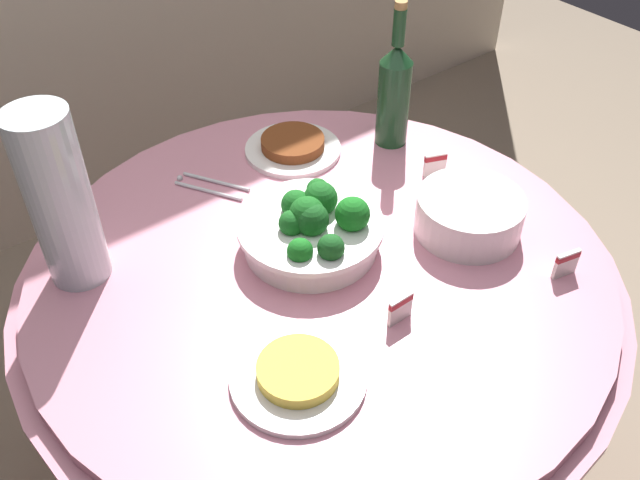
{
  "coord_description": "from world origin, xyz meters",
  "views": [
    {
      "loc": [
        -0.58,
        -0.76,
        1.63
      ],
      "look_at": [
        0.0,
        0.0,
        0.79
      ],
      "focal_mm": 38.48,
      "sensor_mm": 36.0,
      "label": 1
    }
  ],
  "objects_px": {
    "serving_tongs": "(209,186)",
    "label_placard_mid": "(435,163)",
    "plate_stack": "(469,214)",
    "decorative_fruit_vase": "(62,208)",
    "wine_bottle": "(394,92)",
    "food_plate_fried_egg": "(298,374)",
    "food_plate_stir_fry": "(293,146)",
    "label_placard_front": "(400,308)",
    "label_placard_rear": "(566,263)",
    "broccoli_bowl": "(312,228)"
  },
  "relations": [
    {
      "from": "plate_stack",
      "to": "label_placard_front",
      "type": "bearing_deg",
      "value": -160.34
    },
    {
      "from": "label_placard_mid",
      "to": "broccoli_bowl",
      "type": "bearing_deg",
      "value": -175.71
    },
    {
      "from": "plate_stack",
      "to": "food_plate_stir_fry",
      "type": "height_order",
      "value": "plate_stack"
    },
    {
      "from": "decorative_fruit_vase",
      "to": "label_placard_mid",
      "type": "relative_size",
      "value": 6.18
    },
    {
      "from": "serving_tongs",
      "to": "label_placard_mid",
      "type": "height_order",
      "value": "label_placard_mid"
    },
    {
      "from": "food_plate_stir_fry",
      "to": "label_placard_front",
      "type": "xyz_separation_m",
      "value": [
        -0.16,
        -0.53,
        0.02
      ]
    },
    {
      "from": "plate_stack",
      "to": "decorative_fruit_vase",
      "type": "relative_size",
      "value": 0.62
    },
    {
      "from": "wine_bottle",
      "to": "food_plate_stir_fry",
      "type": "xyz_separation_m",
      "value": [
        -0.21,
        0.1,
        -0.11
      ]
    },
    {
      "from": "decorative_fruit_vase",
      "to": "label_placard_front",
      "type": "distance_m",
      "value": 0.61
    },
    {
      "from": "serving_tongs",
      "to": "food_plate_fried_egg",
      "type": "xyz_separation_m",
      "value": [
        -0.15,
        -0.53,
        0.01
      ]
    },
    {
      "from": "broccoli_bowl",
      "to": "wine_bottle",
      "type": "bearing_deg",
      "value": 26.74
    },
    {
      "from": "label_placard_rear",
      "to": "wine_bottle",
      "type": "bearing_deg",
      "value": 84.83
    },
    {
      "from": "broccoli_bowl",
      "to": "decorative_fruit_vase",
      "type": "relative_size",
      "value": 0.82
    },
    {
      "from": "label_placard_front",
      "to": "plate_stack",
      "type": "bearing_deg",
      "value": 19.66
    },
    {
      "from": "label_placard_front",
      "to": "serving_tongs",
      "type": "bearing_deg",
      "value": 96.99
    },
    {
      "from": "broccoli_bowl",
      "to": "plate_stack",
      "type": "bearing_deg",
      "value": -28.09
    },
    {
      "from": "decorative_fruit_vase",
      "to": "food_plate_fried_egg",
      "type": "relative_size",
      "value": 1.55
    },
    {
      "from": "plate_stack",
      "to": "food_plate_fried_egg",
      "type": "distance_m",
      "value": 0.49
    },
    {
      "from": "plate_stack",
      "to": "label_placard_rear",
      "type": "relative_size",
      "value": 3.82
    },
    {
      "from": "plate_stack",
      "to": "label_placard_rear",
      "type": "bearing_deg",
      "value": -76.58
    },
    {
      "from": "label_placard_rear",
      "to": "food_plate_fried_egg",
      "type": "bearing_deg",
      "value": 168.71
    },
    {
      "from": "food_plate_fried_egg",
      "to": "plate_stack",
      "type": "bearing_deg",
      "value": 10.86
    },
    {
      "from": "wine_bottle",
      "to": "food_plate_fried_egg",
      "type": "relative_size",
      "value": 1.53
    },
    {
      "from": "plate_stack",
      "to": "serving_tongs",
      "type": "height_order",
      "value": "plate_stack"
    },
    {
      "from": "decorative_fruit_vase",
      "to": "label_placard_rear",
      "type": "bearing_deg",
      "value": -38.08
    },
    {
      "from": "wine_bottle",
      "to": "serving_tongs",
      "type": "height_order",
      "value": "wine_bottle"
    },
    {
      "from": "plate_stack",
      "to": "label_placard_front",
      "type": "xyz_separation_m",
      "value": [
        -0.27,
        -0.1,
        -0.01
      ]
    },
    {
      "from": "decorative_fruit_vase",
      "to": "label_placard_front",
      "type": "relative_size",
      "value": 6.18
    },
    {
      "from": "wine_bottle",
      "to": "label_placard_front",
      "type": "xyz_separation_m",
      "value": [
        -0.37,
        -0.43,
        -0.1
      ]
    },
    {
      "from": "plate_stack",
      "to": "food_plate_fried_egg",
      "type": "xyz_separation_m",
      "value": [
        -0.48,
        -0.09,
        -0.03
      ]
    },
    {
      "from": "broccoli_bowl",
      "to": "decorative_fruit_vase",
      "type": "distance_m",
      "value": 0.45
    },
    {
      "from": "food_plate_fried_egg",
      "to": "food_plate_stir_fry",
      "type": "bearing_deg",
      "value": 54.95
    },
    {
      "from": "wine_bottle",
      "to": "label_placard_rear",
      "type": "bearing_deg",
      "value": -95.17
    },
    {
      "from": "decorative_fruit_vase",
      "to": "serving_tongs",
      "type": "bearing_deg",
      "value": 14.42
    },
    {
      "from": "plate_stack",
      "to": "serving_tongs",
      "type": "distance_m",
      "value": 0.55
    },
    {
      "from": "broccoli_bowl",
      "to": "label_placard_rear",
      "type": "bearing_deg",
      "value": -47.0
    },
    {
      "from": "plate_stack",
      "to": "decorative_fruit_vase",
      "type": "distance_m",
      "value": 0.75
    },
    {
      "from": "label_placard_front",
      "to": "label_placard_mid",
      "type": "relative_size",
      "value": 1.0
    },
    {
      "from": "wine_bottle",
      "to": "food_plate_fried_egg",
      "type": "bearing_deg",
      "value": -143.66
    },
    {
      "from": "decorative_fruit_vase",
      "to": "label_placard_front",
      "type": "bearing_deg",
      "value": -49.25
    },
    {
      "from": "wine_bottle",
      "to": "serving_tongs",
      "type": "distance_m",
      "value": 0.46
    },
    {
      "from": "wine_bottle",
      "to": "label_placard_mid",
      "type": "relative_size",
      "value": 6.11
    },
    {
      "from": "decorative_fruit_vase",
      "to": "serving_tongs",
      "type": "distance_m",
      "value": 0.36
    },
    {
      "from": "serving_tongs",
      "to": "food_plate_stir_fry",
      "type": "xyz_separation_m",
      "value": [
        0.22,
        0.0,
        0.01
      ]
    },
    {
      "from": "broccoli_bowl",
      "to": "food_plate_stir_fry",
      "type": "xyz_separation_m",
      "value": [
        0.16,
        0.29,
        -0.03
      ]
    },
    {
      "from": "label_placard_mid",
      "to": "label_placard_rear",
      "type": "height_order",
      "value": "same"
    },
    {
      "from": "broccoli_bowl",
      "to": "food_plate_fried_egg",
      "type": "bearing_deg",
      "value": -131.09
    },
    {
      "from": "food_plate_stir_fry",
      "to": "label_placard_mid",
      "type": "relative_size",
      "value": 4.0
    },
    {
      "from": "decorative_fruit_vase",
      "to": "food_plate_stir_fry",
      "type": "distance_m",
      "value": 0.57
    },
    {
      "from": "label_placard_mid",
      "to": "serving_tongs",
      "type": "bearing_deg",
      "value": 147.67
    }
  ]
}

